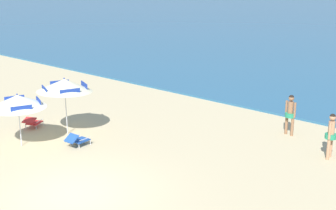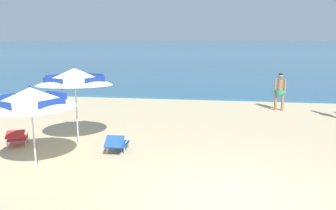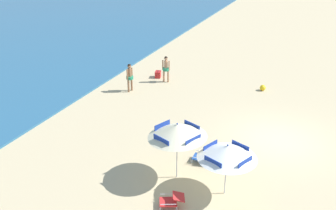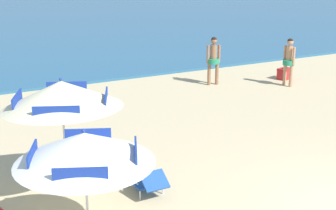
# 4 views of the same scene
# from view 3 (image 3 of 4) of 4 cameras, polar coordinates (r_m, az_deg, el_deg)

# --- Properties ---
(ground_plane) EXTENTS (800.00, 800.00, 0.00)m
(ground_plane) POSITION_cam_3_polar(r_m,az_deg,el_deg) (18.56, 15.70, -4.98)
(ground_plane) COLOR tan
(beach_umbrella_striped_main) EXTENTS (2.89, 2.89, 2.06)m
(beach_umbrella_striped_main) POSITION_cam_3_polar(r_m,az_deg,el_deg) (13.82, 8.60, -6.74)
(beach_umbrella_striped_main) COLOR silver
(beach_umbrella_striped_main) RESTS_ON ground
(beach_umbrella_striped_second) EXTENTS (2.41, 2.43, 2.35)m
(beach_umbrella_striped_second) POSITION_cam_3_polar(r_m,az_deg,el_deg) (14.40, 1.34, -3.75)
(beach_umbrella_striped_second) COLOR silver
(beach_umbrella_striped_second) RESTS_ON ground
(lounge_chair_beside_umbrella) EXTENTS (0.84, 1.00, 0.50)m
(lounge_chair_beside_umbrella) POSITION_cam_3_polar(r_m,az_deg,el_deg) (13.91, 0.56, -13.63)
(lounge_chair_beside_umbrella) COLOR red
(lounge_chair_beside_umbrella) RESTS_ON ground
(lounge_chair_facing_sea) EXTENTS (0.60, 0.92, 0.53)m
(lounge_chair_facing_sea) POSITION_cam_3_polar(r_m,az_deg,el_deg) (16.27, 5.23, -7.46)
(lounge_chair_facing_sea) COLOR #1E4799
(lounge_chair_facing_sea) RESTS_ON ground
(person_standing_near_shore) EXTENTS (0.49, 0.41, 1.67)m
(person_standing_near_shore) POSITION_cam_3_polar(r_m,az_deg,el_deg) (22.85, -5.58, 4.28)
(person_standing_near_shore) COLOR #8C6042
(person_standing_near_shore) RESTS_ON ground
(person_standing_beside) EXTENTS (0.40, 0.49, 1.65)m
(person_standing_beside) POSITION_cam_3_polar(r_m,az_deg,el_deg) (24.15, -0.30, 5.51)
(person_standing_beside) COLOR tan
(person_standing_beside) RESTS_ON ground
(cooler_box) EXTENTS (0.57, 0.47, 0.43)m
(cooler_box) POSITION_cam_3_polar(r_m,az_deg,el_deg) (25.16, -1.46, 4.48)
(cooler_box) COLOR red
(cooler_box) RESTS_ON ground
(beach_ball) EXTENTS (0.35, 0.35, 0.35)m
(beach_ball) POSITION_cam_3_polar(r_m,az_deg,el_deg) (23.77, 13.59, 2.45)
(beach_ball) COLOR yellow
(beach_ball) RESTS_ON ground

